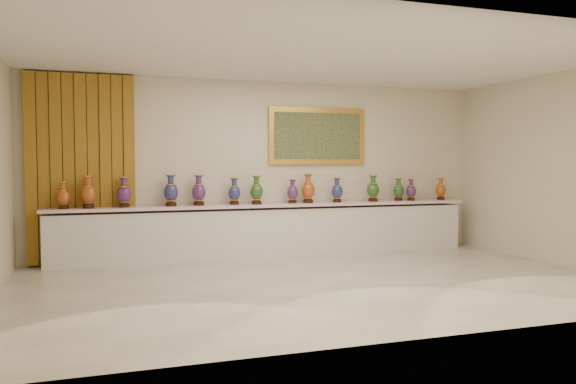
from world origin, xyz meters
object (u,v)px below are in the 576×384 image
object	(u,v)px
vase_2	(124,194)
vase_0	(64,197)
counter	(271,231)
vase_1	(88,194)

from	to	relation	value
vase_2	vase_0	bearing A→B (deg)	-177.78
counter	vase_2	bearing A→B (deg)	-179.49
vase_1	vase_2	xyz separation A→B (m)	(0.52, 0.03, -0.01)
vase_0	vase_1	size ratio (longest dim) A/B	0.82
vase_0	counter	bearing A→B (deg)	0.96
counter	vase_1	distance (m)	3.01
vase_0	vase_1	world-z (taller)	vase_1
counter	vase_0	bearing A→B (deg)	-179.04
vase_1	vase_2	bearing A→B (deg)	2.96
counter	vase_0	xyz separation A→B (m)	(-3.29, -0.06, 0.65)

